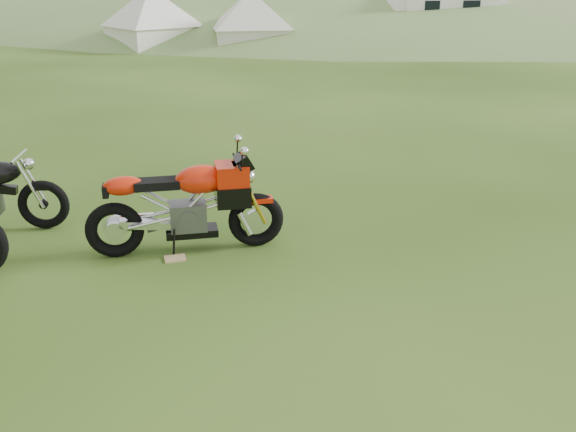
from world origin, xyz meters
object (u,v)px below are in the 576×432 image
object	(u,v)px
sport_motorcycle	(185,198)
caravan	(443,16)
plywood_board	(175,258)
tent_left	(152,16)
tent_mid	(251,18)

from	to	relation	value
sport_motorcycle	caravan	size ratio (longest dim) A/B	0.42
sport_motorcycle	plywood_board	distance (m)	0.64
sport_motorcycle	caravan	distance (m)	21.92
plywood_board	tent_left	bearing A→B (deg)	84.91
plywood_board	tent_left	world-z (taller)	tent_left
tent_mid	plywood_board	bearing A→B (deg)	-98.26
plywood_board	tent_mid	world-z (taller)	tent_mid
tent_mid	caravan	distance (m)	7.88
caravan	sport_motorcycle	bearing A→B (deg)	-118.81
tent_mid	caravan	world-z (taller)	tent_mid
sport_motorcycle	tent_mid	bearing A→B (deg)	79.54
plywood_board	caravan	distance (m)	22.19
caravan	tent_left	bearing A→B (deg)	177.65
plywood_board	tent_left	xyz separation A→B (m)	(1.77, 19.82, 1.19)
tent_left	tent_mid	size ratio (longest dim) A/B	1.03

